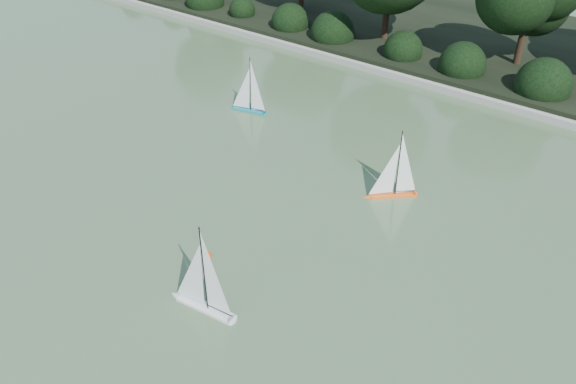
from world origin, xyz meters
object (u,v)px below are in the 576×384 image
at_px(sailboat_white_a, 199,294).
at_px(sailboat_orange, 390,186).
at_px(race_buoy, 207,256).
at_px(sailboat_teal, 246,102).

bearing_deg(sailboat_white_a, sailboat_orange, 81.16).
height_order(sailboat_orange, race_buoy, sailboat_orange).
height_order(sailboat_white_a, race_buoy, sailboat_white_a).
xyz_separation_m(sailboat_white_a, race_buoy, (-0.76, 0.86, -0.26)).
bearing_deg(sailboat_teal, race_buoy, -54.26).
height_order(sailboat_white_a, sailboat_teal, sailboat_white_a).
xyz_separation_m(sailboat_orange, race_buoy, (-1.43, -3.45, -0.23)).
distance_m(sailboat_orange, sailboat_teal, 4.78).
distance_m(sailboat_white_a, sailboat_teal, 6.68).
bearing_deg(race_buoy, sailboat_orange, 67.46).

